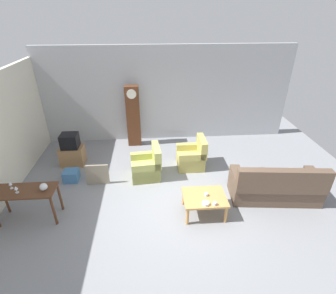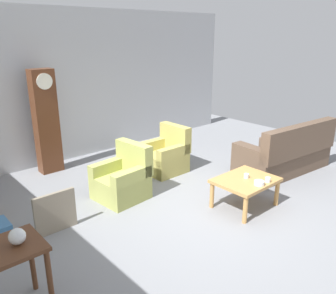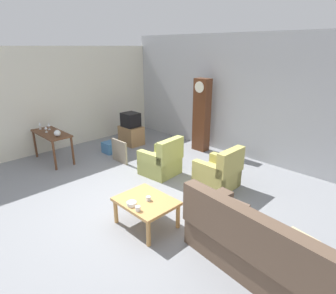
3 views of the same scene
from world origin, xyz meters
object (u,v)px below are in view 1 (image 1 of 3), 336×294
object	(u,v)px
cup_white_porcelain	(215,204)
wine_glass_short	(16,189)
framed_picture_leaning	(97,175)
tv_crt	(70,141)
tv_stand_cabinet	(73,155)
cup_blue_rimmed	(206,194)
coffee_table_wood	(204,199)
console_table_dark	(25,194)
grandfather_clock	(133,116)
armchair_olive_near	(147,167)
bowl_white_stacked	(206,203)
wine_glass_mid	(10,184)
glass_dome_cloche	(44,187)
couch_floral	(275,187)
storage_box_blue	(71,176)
armchair_olive_far	(192,157)

from	to	relation	value
cup_white_porcelain	wine_glass_short	bearing A→B (deg)	175.13
framed_picture_leaning	wine_glass_short	xyz separation A→B (m)	(-1.39, -1.25, 0.59)
tv_crt	tv_stand_cabinet	bearing A→B (deg)	0.00
framed_picture_leaning	cup_blue_rimmed	bearing A→B (deg)	-26.04
coffee_table_wood	console_table_dark	size ratio (longest dim) A/B	0.74
grandfather_clock	cup_blue_rimmed	world-z (taller)	grandfather_clock
armchair_olive_near	cup_blue_rimmed	bearing A→B (deg)	-49.56
coffee_table_wood	tv_stand_cabinet	distance (m)	4.27
console_table_dark	tv_stand_cabinet	bearing A→B (deg)	80.72
tv_stand_cabinet	framed_picture_leaning	world-z (taller)	framed_picture_leaning
coffee_table_wood	tv_stand_cabinet	size ratio (longest dim) A/B	1.41
cup_blue_rimmed	console_table_dark	bearing A→B (deg)	178.38
bowl_white_stacked	wine_glass_mid	xyz separation A→B (m)	(-4.14, 0.48, 0.39)
framed_picture_leaning	wine_glass_mid	bearing A→B (deg)	-145.00
armchair_olive_near	grandfather_clock	xyz separation A→B (m)	(-0.42, 1.97, 0.73)
console_table_dark	wine_glass_short	bearing A→B (deg)	-144.10
coffee_table_wood	tv_crt	xyz separation A→B (m)	(-3.52, 2.41, 0.37)
tv_stand_cabinet	glass_dome_cloche	distance (m)	2.37
bowl_white_stacked	couch_floral	bearing A→B (deg)	18.89
cup_blue_rimmed	wine_glass_short	bearing A→B (deg)	179.48
tv_crt	storage_box_blue	world-z (taller)	tv_crt
couch_floral	bowl_white_stacked	distance (m)	1.98
cup_white_porcelain	bowl_white_stacked	size ratio (longest dim) A/B	0.52
framed_picture_leaning	bowl_white_stacked	xyz separation A→B (m)	(2.57, -1.58, 0.21)
storage_box_blue	framed_picture_leaning	bearing A→B (deg)	-16.09
wine_glass_short	storage_box_blue	bearing A→B (deg)	66.74
cup_white_porcelain	bowl_white_stacked	world-z (taller)	cup_white_porcelain
tv_crt	armchair_olive_far	bearing A→B (deg)	-6.67
framed_picture_leaning	wine_glass_short	size ratio (longest dim) A/B	3.61
tv_crt	glass_dome_cloche	world-z (taller)	tv_crt
armchair_olive_near	coffee_table_wood	distance (m)	2.03
cup_white_porcelain	bowl_white_stacked	xyz separation A→B (m)	(-0.19, 0.03, -0.01)
grandfather_clock	cup_blue_rimmed	distance (m)	3.97
grandfather_clock	glass_dome_cloche	xyz separation A→B (m)	(-1.75, -3.43, -0.17)
tv_crt	wine_glass_short	distance (m)	2.40
armchair_olive_far	cup_white_porcelain	xyz separation A→B (m)	(0.11, -2.29, 0.21)
glass_dome_cloche	wine_glass_short	size ratio (longest dim) A/B	0.97
console_table_dark	glass_dome_cloche	bearing A→B (deg)	-2.47
grandfather_clock	cup_blue_rimmed	xyz separation A→B (m)	(1.74, -3.53, -0.52)
armchair_olive_far	wine_glass_mid	distance (m)	4.62
armchair_olive_near	grandfather_clock	distance (m)	2.14
coffee_table_wood	cup_white_porcelain	world-z (taller)	cup_white_porcelain
console_table_dark	framed_picture_leaning	distance (m)	1.78
couch_floral	tv_stand_cabinet	size ratio (longest dim) A/B	3.20
glass_dome_cloche	couch_floral	bearing A→B (deg)	2.76
tv_crt	storage_box_blue	xyz separation A→B (m)	(0.16, -0.88, -0.62)
glass_dome_cloche	bowl_white_stacked	size ratio (longest dim) A/B	1.02
storage_box_blue	armchair_olive_far	bearing A→B (deg)	7.80
couch_floral	bowl_white_stacked	bearing A→B (deg)	-161.11
couch_floral	framed_picture_leaning	world-z (taller)	couch_floral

